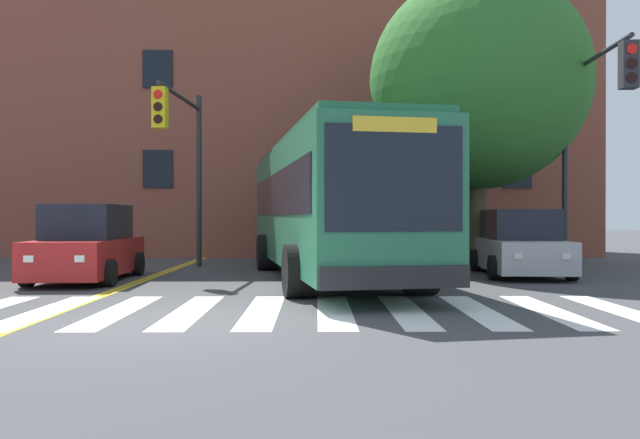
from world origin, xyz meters
TOP-DOWN VIEW (x-y plane):
  - ground_plane at (0.00, 0.00)m, footprint 120.00×120.00m
  - crosswalk at (-0.37, 1.02)m, footprint 15.68×3.72m
  - lane_line_yellow_inner at (-1.99, 15.02)m, footprint 0.12×36.00m
  - lane_line_yellow_outer at (-1.83, 15.02)m, footprint 0.12×36.00m
  - city_bus at (2.49, 6.38)m, footprint 4.45×11.82m
  - car_red_near_lane at (-3.20, 5.85)m, footprint 2.10×4.22m
  - car_silver_far_lane at (7.54, 7.12)m, footprint 2.30×4.25m
  - car_white_behind_bus at (3.50, 14.62)m, footprint 2.43×5.16m
  - traffic_light_near_corner at (8.93, 6.22)m, footprint 0.40×3.95m
  - traffic_light_overhead at (-1.43, 8.31)m, footprint 0.52×3.96m
  - street_tree_curbside_large at (6.91, 8.88)m, footprint 6.36×6.67m
  - building_facade at (-3.59, 17.13)m, footprint 33.23×6.38m

SIDE VIEW (x-z plane):
  - ground_plane at x=0.00m, z-range 0.00..0.00m
  - lane_line_yellow_inner at x=-1.99m, z-range 0.00..0.01m
  - lane_line_yellow_outer at x=-1.83m, z-range 0.00..0.01m
  - crosswalk at x=-0.37m, z-range 0.00..0.01m
  - car_silver_far_lane at x=7.54m, z-range -0.07..1.64m
  - car_red_near_lane at x=-3.20m, z-range -0.08..1.74m
  - car_white_behind_bus at x=3.50m, z-range -0.05..2.09m
  - city_bus at x=2.49m, z-range 0.15..3.52m
  - traffic_light_overhead at x=-1.43m, z-range 0.93..6.14m
  - traffic_light_near_corner at x=8.93m, z-range 0.97..6.87m
  - street_tree_curbside_large at x=6.91m, z-range 1.14..9.60m
  - building_facade at x=-3.59m, z-range 0.01..13.17m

